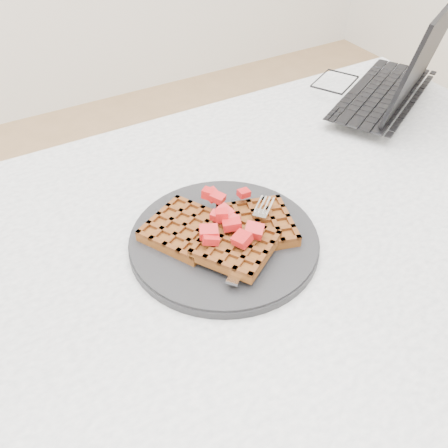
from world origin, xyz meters
The scene contains 6 objects.
table centered at (0.00, 0.00, 0.64)m, with size 1.20×0.80×0.75m.
plate centered at (-0.08, 0.01, 0.76)m, with size 0.28×0.28×0.02m, color black.
waffles centered at (-0.08, 0.01, 0.78)m, with size 0.23×0.21×0.03m.
strawberry_pile centered at (-0.08, 0.01, 0.80)m, with size 0.15×0.15×0.02m, color #9F0005, non-canonical shape.
fork centered at (-0.05, -0.02, 0.77)m, with size 0.02×0.18×0.02m, color silver, non-canonical shape.
laptop centered at (0.41, 0.24, 0.79)m, with size 0.39×0.36×0.23m.
Camera 1 is at (-0.35, -0.45, 1.25)m, focal length 40.00 mm.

